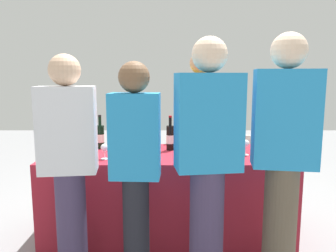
{
  "coord_description": "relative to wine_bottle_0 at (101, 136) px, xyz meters",
  "views": [
    {
      "loc": [
        0.01,
        -2.89,
        1.48
      ],
      "look_at": [
        0.0,
        0.0,
        1.04
      ],
      "focal_mm": 34.82,
      "sensor_mm": 36.0,
      "label": 1
    }
  ],
  "objects": [
    {
      "name": "guest_1",
      "position": [
        0.43,
        -0.91,
        -0.03
      ],
      "size": [
        0.35,
        0.21,
        1.58
      ],
      "rotation": [
        0.0,
        0.0,
        -0.05
      ],
      "color": "black",
      "rests_on": "ground_plane"
    },
    {
      "name": "tasting_table",
      "position": [
        0.65,
        -0.2,
        -0.51
      ],
      "size": [
        2.16,
        0.81,
        0.79
      ],
      "primitive_type": "cube",
      "color": "maroon",
      "rests_on": "ground_plane"
    },
    {
      "name": "menu_board",
      "position": [
        1.56,
        0.74,
        -0.51
      ],
      "size": [
        0.57,
        0.1,
        0.78
      ],
      "primitive_type": "cube",
      "rotation": [
        0.0,
        0.0,
        -0.12
      ],
      "color": "white",
      "rests_on": "ground_plane"
    },
    {
      "name": "wine_glass_1",
      "position": [
        0.12,
        -0.41,
        -0.03
      ],
      "size": [
        0.07,
        0.07,
        0.13
      ],
      "color": "silver",
      "rests_on": "tasting_table"
    },
    {
      "name": "server_pouring",
      "position": [
        1.01,
        0.51,
        0.04
      ],
      "size": [
        0.44,
        0.28,
        1.74
      ],
      "rotation": [
        0.0,
        0.0,
        3.02
      ],
      "color": "#3F3351",
      "rests_on": "ground_plane"
    },
    {
      "name": "wine_bottle_0",
      "position": [
        0.0,
        0.0,
        0.0
      ],
      "size": [
        0.08,
        0.08,
        0.33
      ],
      "color": "black",
      "rests_on": "tasting_table"
    },
    {
      "name": "wine_bottle_6",
      "position": [
        1.17,
        0.01,
        -0.01
      ],
      "size": [
        0.07,
        0.07,
        0.31
      ],
      "color": "black",
      "rests_on": "tasting_table"
    },
    {
      "name": "guest_2",
      "position": [
        0.92,
        -0.96,
        0.03
      ],
      "size": [
        0.46,
        0.29,
        1.73
      ],
      "rotation": [
        0.0,
        0.0,
        0.13
      ],
      "color": "#3F3351",
      "rests_on": "ground_plane"
    },
    {
      "name": "wine_bottle_7",
      "position": [
        1.3,
        -0.09,
        -0.01
      ],
      "size": [
        0.06,
        0.06,
        0.29
      ],
      "color": "black",
      "rests_on": "tasting_table"
    },
    {
      "name": "wine_bottle_1",
      "position": [
        0.24,
        -0.0,
        -0.0
      ],
      "size": [
        0.08,
        0.08,
        0.32
      ],
      "color": "black",
      "rests_on": "tasting_table"
    },
    {
      "name": "wine_glass_0",
      "position": [
        -0.1,
        -0.3,
        -0.02
      ],
      "size": [
        0.07,
        0.07,
        0.14
      ],
      "color": "silver",
      "rests_on": "tasting_table"
    },
    {
      "name": "wine_bottle_2",
      "position": [
        0.44,
        -0.02,
        -0.01
      ],
      "size": [
        0.07,
        0.07,
        0.3
      ],
      "color": "black",
      "rests_on": "tasting_table"
    },
    {
      "name": "wine_glass_3",
      "position": [
        1.07,
        -0.39,
        -0.01
      ],
      "size": [
        0.07,
        0.07,
        0.14
      ],
      "color": "silver",
      "rests_on": "tasting_table"
    },
    {
      "name": "wine_bottle_3",
      "position": [
        0.67,
        -0.07,
        0.0
      ],
      "size": [
        0.07,
        0.07,
        0.33
      ],
      "color": "black",
      "rests_on": "tasting_table"
    },
    {
      "name": "guest_0",
      "position": [
        -0.05,
        -0.85,
        -0.02
      ],
      "size": [
        0.41,
        0.26,
        1.63
      ],
      "rotation": [
        0.0,
        0.0,
        0.12
      ],
      "color": "#3F3351",
      "rests_on": "ground_plane"
    },
    {
      "name": "wine_bottle_5",
      "position": [
        1.02,
        -0.08,
        0.0
      ],
      "size": [
        0.08,
        0.08,
        0.32
      ],
      "color": "black",
      "rests_on": "tasting_table"
    },
    {
      "name": "guest_3",
      "position": [
        1.44,
        -0.94,
        0.06
      ],
      "size": [
        0.44,
        0.29,
        1.76
      ],
      "rotation": [
        0.0,
        0.0,
        -0.15
      ],
      "color": "brown",
      "rests_on": "ground_plane"
    },
    {
      "name": "wine_glass_2",
      "position": [
        0.2,
        -0.38,
        -0.02
      ],
      "size": [
        0.06,
        0.06,
        0.14
      ],
      "color": "silver",
      "rests_on": "tasting_table"
    },
    {
      "name": "ground_plane",
      "position": [
        0.65,
        -0.2,
        -0.9
      ],
      "size": [
        12.0,
        12.0,
        0.0
      ],
      "primitive_type": "plane",
      "color": "gray"
    },
    {
      "name": "wine_bottle_4",
      "position": [
        0.81,
        0.0,
        -0.01
      ],
      "size": [
        0.07,
        0.07,
        0.31
      ],
      "color": "black",
      "rests_on": "tasting_table"
    },
    {
      "name": "wine_glass_4",
      "position": [
        1.34,
        -0.27,
        -0.02
      ],
      "size": [
        0.07,
        0.07,
        0.14
      ],
      "color": "silver",
      "rests_on": "tasting_table"
    }
  ]
}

